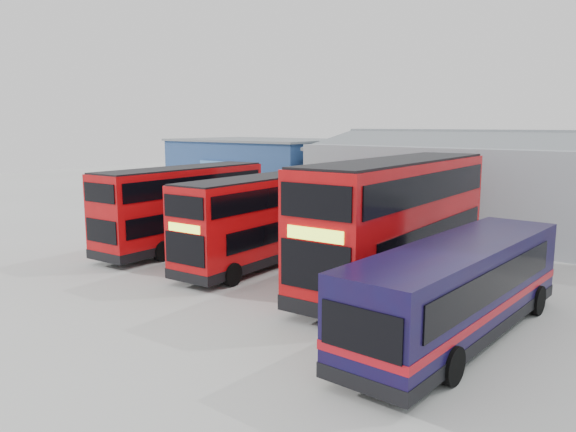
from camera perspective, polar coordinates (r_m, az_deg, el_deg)
The scene contains 7 objects.
ground_plane at distance 19.87m, azimuth -6.93°, elevation -8.96°, with size 120.00×120.00×0.00m, color #AEAEA9.
office_block at distance 41.73m, azimuth -2.81°, elevation 4.33°, with size 12.30×8.32×5.12m.
double_decker_left at distance 28.45m, azimuth -10.59°, elevation 0.75°, with size 2.92×9.85×4.11m.
double_decker_centre at distance 24.70m, azimuth -2.78°, elevation -0.57°, with size 2.88×9.49×3.96m.
double_decker_right at distance 21.82m, azimuth 11.02°, elevation -0.79°, with size 3.45×11.75×4.91m.
single_decker_blue at distance 17.11m, azimuth 16.96°, elevation -7.39°, with size 2.76×10.53×2.84m.
panel_van at distance 37.60m, azimuth -10.24°, elevation 1.69°, with size 2.79×5.56×2.34m.
Camera 1 is at (13.56, -13.13, 6.22)m, focal length 35.00 mm.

